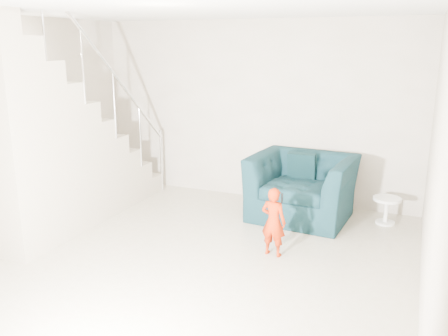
{
  "coord_description": "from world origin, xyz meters",
  "views": [
    {
      "loc": [
        2.34,
        -4.05,
        2.34
      ],
      "look_at": [
        0.15,
        1.2,
        0.85
      ],
      "focal_mm": 38.0,
      "sensor_mm": 36.0,
      "label": 1
    }
  ],
  "objects": [
    {
      "name": "floor",
      "position": [
        0.0,
        0.0,
        0.0
      ],
      "size": [
        5.5,
        5.5,
        0.0
      ],
      "primitive_type": "plane",
      "color": "#9D927A",
      "rests_on": "ground"
    },
    {
      "name": "toddler",
      "position": [
        0.93,
        0.79,
        0.4
      ],
      "size": [
        0.31,
        0.23,
        0.8
      ],
      "primitive_type": "imported",
      "rotation": [
        0.0,
        0.0,
        3.01
      ],
      "color": "#8D1604",
      "rests_on": "floor"
    },
    {
      "name": "phone",
      "position": [
        1.02,
        0.78,
        0.7
      ],
      "size": [
        0.04,
        0.05,
        0.1
      ],
      "primitive_type": "cube",
      "rotation": [
        0.0,
        0.0,
        0.33
      ],
      "color": "black",
      "rests_on": "toddler"
    },
    {
      "name": "back_wall",
      "position": [
        0.0,
        2.75,
        1.35
      ],
      "size": [
        5.0,
        0.0,
        5.0
      ],
      "primitive_type": "plane",
      "rotation": [
        1.57,
        0.0,
        0.0
      ],
      "color": "#A29684",
      "rests_on": "floor"
    },
    {
      "name": "throw",
      "position": [
        0.38,
        2.14,
        0.55
      ],
      "size": [
        0.05,
        0.48,
        0.54
      ],
      "primitive_type": "cube",
      "color": "black",
      "rests_on": "armchair"
    },
    {
      "name": "armchair",
      "position": [
        0.93,
        2.12,
        0.44
      ],
      "size": [
        1.43,
        1.27,
        0.87
      ],
      "primitive_type": "imported",
      "rotation": [
        0.0,
        0.0,
        -0.08
      ],
      "color": "black",
      "rests_on": "floor"
    },
    {
      "name": "side_table",
      "position": [
        2.04,
        2.31,
        0.25
      ],
      "size": [
        0.37,
        0.37,
        0.37
      ],
      "color": "white",
      "rests_on": "floor"
    },
    {
      "name": "cushion",
      "position": [
        0.86,
        2.37,
        0.68
      ],
      "size": [
        0.39,
        0.19,
        0.39
      ],
      "primitive_type": "cube",
      "rotation": [
        0.21,
        0.0,
        0.0
      ],
      "color": "black",
      "rests_on": "armchair"
    },
    {
      "name": "ceiling",
      "position": [
        0.0,
        0.0,
        2.7
      ],
      "size": [
        5.5,
        5.5,
        0.0
      ],
      "primitive_type": "plane",
      "rotation": [
        3.14,
        0.0,
        0.0
      ],
      "color": "silver",
      "rests_on": "back_wall"
    },
    {
      "name": "staircase",
      "position": [
        -2.0,
        0.55,
        0.95
      ],
      "size": [
        1.02,
        3.03,
        3.62
      ],
      "color": "#ADA089",
      "rests_on": "floor"
    },
    {
      "name": "right_wall",
      "position": [
        2.5,
        0.0,
        1.35
      ],
      "size": [
        0.0,
        5.5,
        5.5
      ],
      "primitive_type": "plane",
      "rotation": [
        1.57,
        0.0,
        -1.57
      ],
      "color": "#A29684",
      "rests_on": "floor"
    }
  ]
}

